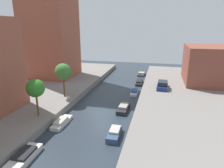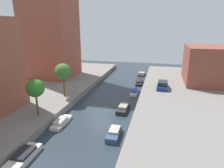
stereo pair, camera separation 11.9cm
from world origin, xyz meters
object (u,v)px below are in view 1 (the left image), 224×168
Objects in this scene: low_block_right at (211,65)px; moored_boat_right_5 at (141,74)px; apartment_tower_far at (49,13)px; street_tree_1 at (35,88)px; moored_boat_right_4 at (139,82)px; moored_boat_right_2 at (123,108)px; parked_car at (163,85)px; moored_boat_right_3 at (134,92)px; moored_boat_left_2 at (62,122)px; moored_boat_right_1 at (114,134)px; moored_boat_left_1 at (24,157)px; street_tree_2 at (63,72)px.

low_block_right is 3.49× the size of moored_boat_right_5.
apartment_tower_far is 25.96m from moored_boat_right_5.
street_tree_1 reaches higher than moored_boat_right_4.
apartment_tower_far is at bearing 144.46° from moored_boat_right_2.
parked_car is 5.41m from moored_boat_right_3.
moored_boat_right_3 is at bearing 61.83° from moored_boat_left_2.
low_block_right is at bearing 45.56° from moored_boat_left_2.
moored_boat_right_4 is at bearing 3.52° from apartment_tower_far.
moored_boat_right_1 is 0.88× the size of moored_boat_right_2.
moored_boat_left_1 is (12.04, -27.10, -14.57)m from apartment_tower_far.
moored_boat_right_5 is at bearing 69.82° from street_tree_1.
low_block_right is at bearing 4.24° from apartment_tower_far.
moored_boat_right_3 is (10.72, 14.22, -4.36)m from street_tree_1.
moored_boat_right_4 is at bearing 88.88° from moored_boat_right_1.
moored_boat_right_1 is at bearing -90.89° from moored_boat_right_3.
moored_boat_right_3 is at bearing 52.99° from street_tree_1.
street_tree_2 is 1.44× the size of moored_boat_right_2.
moored_boat_left_1 is 1.29× the size of moored_boat_right_5.
moored_boat_right_1 is 0.99× the size of moored_boat_right_3.
parked_car is (15.75, 8.30, -3.59)m from street_tree_2.
apartment_tower_far is 25.14m from moored_boat_right_3.
moored_boat_right_2 is at bearing 41.36° from moored_boat_left_2.
street_tree_2 is 1.23× the size of parked_car.
moored_boat_right_2 is (6.97, 6.13, 0.06)m from moored_boat_left_2.
street_tree_2 reaches higher than moored_boat_right_2.
moored_boat_right_3 is (0.57, 7.93, -0.04)m from moored_boat_right_2.
moored_boat_right_4 is (7.82, 28.32, -0.03)m from moored_boat_left_1.
parked_car is (24.69, -4.13, -13.32)m from apartment_tower_far.
moored_boat_right_2 is (10.16, -1.21, -4.80)m from street_tree_2.
moored_boat_left_2 is at bearing -110.22° from moored_boat_right_4.
moored_boat_right_3 is 1.05× the size of moored_boat_right_5.
moored_boat_left_1 is at bearing -101.77° from moored_boat_right_5.
low_block_right is at bearing 41.87° from street_tree_1.
parked_car is 1.38× the size of moored_boat_right_5.
moored_boat_right_4 is 7.71m from moored_boat_right_5.
moored_boat_right_2 is at bearing 62.33° from moored_boat_left_1.
low_block_right is at bearing 35.54° from parked_car.
moored_boat_right_5 is at bearing 90.45° from moored_boat_right_3.
street_tree_1 is 18.34m from moored_boat_right_3.
low_block_right is 2.06× the size of street_tree_2.
parked_car is at bearing -9.48° from apartment_tower_far.
moored_boat_left_1 is at bearing -78.07° from street_tree_2.
street_tree_2 is at bearing 140.63° from moored_boat_right_1.
moored_boat_right_5 is (10.61, 28.86, -4.34)m from street_tree_1.
moored_boat_right_3 is (7.53, 14.06, 0.02)m from moored_boat_left_2.
moored_boat_left_1 is 36.80m from moored_boat_right_5.
moored_boat_right_1 is 22.26m from moored_boat_right_4.
moored_boat_right_3 is (7.62, 21.39, -0.00)m from moored_boat_left_1.
low_block_right is 2.96× the size of moored_boat_right_2.
moored_boat_right_3 is 14.64m from moored_boat_right_5.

